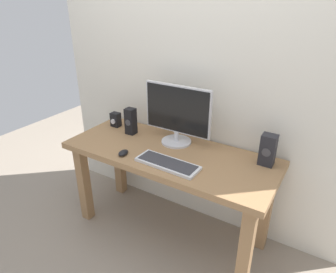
{
  "coord_description": "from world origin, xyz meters",
  "views": [
    {
      "loc": [
        1.02,
        -1.66,
        1.81
      ],
      "look_at": [
        -0.01,
        0.0,
        0.88
      ],
      "focal_mm": 31.94,
      "sensor_mm": 36.0,
      "label": 1
    }
  ],
  "objects_px": {
    "speaker_right": "(268,150)",
    "audio_controller": "(116,120)",
    "desk": "(169,166)",
    "speaker_left": "(131,121)",
    "mouse": "(123,153)",
    "monitor": "(177,114)",
    "keyboard_primary": "(167,164)"
  },
  "relations": [
    {
      "from": "speaker_right",
      "to": "audio_controller",
      "type": "distance_m",
      "value": 1.3
    },
    {
      "from": "desk",
      "to": "speaker_left",
      "type": "bearing_deg",
      "value": 166.3
    },
    {
      "from": "mouse",
      "to": "speaker_left",
      "type": "bearing_deg",
      "value": 112.51
    },
    {
      "from": "mouse",
      "to": "speaker_right",
      "type": "height_order",
      "value": "speaker_right"
    },
    {
      "from": "desk",
      "to": "speaker_left",
      "type": "relative_size",
      "value": 7.25
    },
    {
      "from": "desk",
      "to": "monitor",
      "type": "bearing_deg",
      "value": 99.8
    },
    {
      "from": "mouse",
      "to": "speaker_left",
      "type": "height_order",
      "value": "speaker_left"
    },
    {
      "from": "audio_controller",
      "to": "keyboard_primary",
      "type": "bearing_deg",
      "value": -24.01
    },
    {
      "from": "monitor",
      "to": "keyboard_primary",
      "type": "relative_size",
      "value": 1.2
    },
    {
      "from": "desk",
      "to": "keyboard_primary",
      "type": "relative_size",
      "value": 3.5
    },
    {
      "from": "keyboard_primary",
      "to": "mouse",
      "type": "height_order",
      "value": "mouse"
    },
    {
      "from": "monitor",
      "to": "keyboard_primary",
      "type": "bearing_deg",
      "value": -70.15
    },
    {
      "from": "desk",
      "to": "audio_controller",
      "type": "distance_m",
      "value": 0.69
    },
    {
      "from": "keyboard_primary",
      "to": "speaker_left",
      "type": "height_order",
      "value": "speaker_left"
    },
    {
      "from": "keyboard_primary",
      "to": "speaker_left",
      "type": "relative_size",
      "value": 2.07
    },
    {
      "from": "monitor",
      "to": "audio_controller",
      "type": "height_order",
      "value": "monitor"
    },
    {
      "from": "desk",
      "to": "monitor",
      "type": "distance_m",
      "value": 0.4
    },
    {
      "from": "desk",
      "to": "audio_controller",
      "type": "height_order",
      "value": "audio_controller"
    },
    {
      "from": "keyboard_primary",
      "to": "audio_controller",
      "type": "height_order",
      "value": "audio_controller"
    },
    {
      "from": "desk",
      "to": "keyboard_primary",
      "type": "height_order",
      "value": "keyboard_primary"
    },
    {
      "from": "mouse",
      "to": "monitor",
      "type": "bearing_deg",
      "value": 52.92
    },
    {
      "from": "mouse",
      "to": "desk",
      "type": "bearing_deg",
      "value": 33.96
    },
    {
      "from": "desk",
      "to": "mouse",
      "type": "relative_size",
      "value": 17.1
    },
    {
      "from": "desk",
      "to": "speaker_right",
      "type": "distance_m",
      "value": 0.73
    },
    {
      "from": "speaker_left",
      "to": "audio_controller",
      "type": "distance_m",
      "value": 0.22
    },
    {
      "from": "desk",
      "to": "speaker_left",
      "type": "xyz_separation_m",
      "value": [
        -0.43,
        0.11,
        0.24
      ]
    },
    {
      "from": "speaker_right",
      "to": "audio_controller",
      "type": "relative_size",
      "value": 1.78
    },
    {
      "from": "speaker_left",
      "to": "audio_controller",
      "type": "bearing_deg",
      "value": 166.53
    },
    {
      "from": "audio_controller",
      "to": "speaker_right",
      "type": "bearing_deg",
      "value": 1.57
    },
    {
      "from": "mouse",
      "to": "speaker_right",
      "type": "bearing_deg",
      "value": 17.65
    },
    {
      "from": "monitor",
      "to": "mouse",
      "type": "height_order",
      "value": "monitor"
    },
    {
      "from": "mouse",
      "to": "speaker_left",
      "type": "distance_m",
      "value": 0.38
    }
  ]
}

